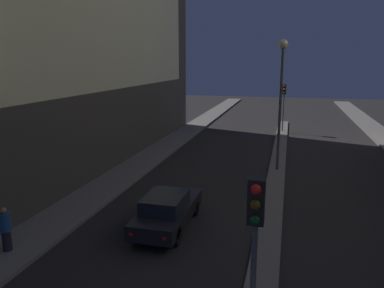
{
  "coord_description": "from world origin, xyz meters",
  "views": [
    {
      "loc": [
        0.5,
        -3.84,
        6.57
      ],
      "look_at": [
        -6.32,
        22.35,
        0.5
      ],
      "focal_mm": 35.0,
      "sensor_mm": 36.0,
      "label": 1
    }
  ],
  "objects_px": {
    "traffic_light_near": "(255,235)",
    "street_lamp": "(282,80)",
    "traffic_light_mid": "(284,97)",
    "car_left_lane": "(167,210)",
    "pedestrian_on_left_sidewalk": "(5,228)"
  },
  "relations": [
    {
      "from": "traffic_light_near",
      "to": "car_left_lane",
      "type": "relative_size",
      "value": 0.95
    },
    {
      "from": "traffic_light_near",
      "to": "pedestrian_on_left_sidewalk",
      "type": "relative_size",
      "value": 2.75
    },
    {
      "from": "pedestrian_on_left_sidewalk",
      "to": "traffic_light_near",
      "type": "bearing_deg",
      "value": -20.03
    },
    {
      "from": "traffic_light_near",
      "to": "car_left_lane",
      "type": "bearing_deg",
      "value": 121.13
    },
    {
      "from": "traffic_light_near",
      "to": "street_lamp",
      "type": "bearing_deg",
      "value": 90.0
    },
    {
      "from": "traffic_light_near",
      "to": "street_lamp",
      "type": "xyz_separation_m",
      "value": [
        0.0,
        15.62,
        2.15
      ]
    },
    {
      "from": "car_left_lane",
      "to": "traffic_light_near",
      "type": "bearing_deg",
      "value": -58.87
    },
    {
      "from": "street_lamp",
      "to": "traffic_light_near",
      "type": "bearing_deg",
      "value": -90.0
    },
    {
      "from": "traffic_light_near",
      "to": "traffic_light_mid",
      "type": "height_order",
      "value": "same"
    },
    {
      "from": "traffic_light_mid",
      "to": "car_left_lane",
      "type": "distance_m",
      "value": 22.58
    },
    {
      "from": "traffic_light_mid",
      "to": "car_left_lane",
      "type": "relative_size",
      "value": 0.95
    },
    {
      "from": "street_lamp",
      "to": "car_left_lane",
      "type": "xyz_separation_m",
      "value": [
        -3.97,
        -9.05,
        -4.71
      ]
    },
    {
      "from": "traffic_light_near",
      "to": "traffic_light_mid",
      "type": "relative_size",
      "value": 1.0
    },
    {
      "from": "traffic_light_near",
      "to": "street_lamp",
      "type": "height_order",
      "value": "street_lamp"
    },
    {
      "from": "traffic_light_mid",
      "to": "pedestrian_on_left_sidewalk",
      "type": "distance_m",
      "value": 27.02
    }
  ]
}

